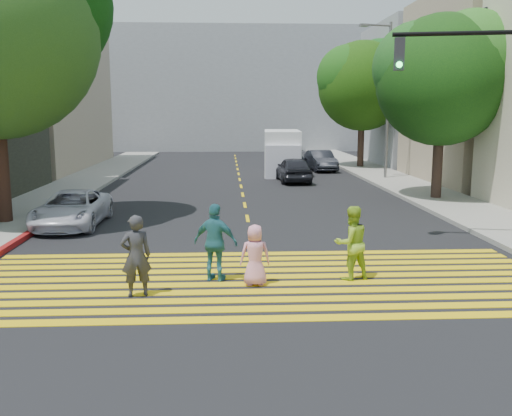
{
  "coord_description": "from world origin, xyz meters",
  "views": [
    {
      "loc": [
        -0.74,
        -11.33,
        3.83
      ],
      "look_at": [
        0.0,
        3.0,
        1.4
      ],
      "focal_mm": 40.0,
      "sensor_mm": 36.0,
      "label": 1
    }
  ],
  "objects": [
    {
      "name": "pedestrian_extra",
      "position": [
        -1.01,
        1.34,
        0.89
      ],
      "size": [
        1.13,
        0.79,
        1.78
      ],
      "primitive_type": "imported",
      "rotation": [
        0.0,
        0.0,
        2.77
      ],
      "color": "#2B727F",
      "rests_on": "ground"
    },
    {
      "name": "backdrop_block",
      "position": [
        0.0,
        48.0,
        6.0
      ],
      "size": [
        30.0,
        8.0,
        12.0
      ],
      "primitive_type": "cube",
      "color": "gray",
      "rests_on": "ground"
    },
    {
      "name": "lane_line",
      "position": [
        0.0,
        22.5,
        0.01
      ],
      "size": [
        0.12,
        34.4,
        0.01
      ],
      "color": "yellow",
      "rests_on": "ground"
    },
    {
      "name": "crosswalk",
      "position": [
        0.0,
        1.28,
        0.01
      ],
      "size": [
        13.4,
        5.3,
        0.01
      ],
      "color": "yellow",
      "rests_on": "ground"
    },
    {
      "name": "pedestrian_woman",
      "position": [
        2.1,
        1.28,
        0.86
      ],
      "size": [
        0.98,
        0.86,
        1.72
      ],
      "primitive_type": "imported",
      "rotation": [
        0.0,
        0.0,
        3.43
      ],
      "color": "#96C02C",
      "rests_on": "ground"
    },
    {
      "name": "curb_red",
      "position": [
        -6.9,
        6.0,
        0.08
      ],
      "size": [
        0.2,
        8.0,
        0.16
      ],
      "primitive_type": "cube",
      "color": "maroon",
      "rests_on": "ground"
    },
    {
      "name": "sidewalk_left",
      "position": [
        -8.5,
        22.0,
        0.07
      ],
      "size": [
        3.0,
        40.0,
        0.15
      ],
      "primitive_type": "cube",
      "color": "gray",
      "rests_on": "ground"
    },
    {
      "name": "traffic_signal",
      "position": [
        6.93,
        4.31,
        4.13
      ],
      "size": [
        4.29,
        1.11,
        6.38
      ],
      "rotation": [
        0.0,
        0.0,
        -0.21
      ],
      "color": "black",
      "rests_on": "ground"
    },
    {
      "name": "sidewalk_right",
      "position": [
        8.5,
        15.0,
        0.07
      ],
      "size": [
        3.0,
        60.0,
        0.15
      ],
      "primitive_type": "cube",
      "color": "gray",
      "rests_on": "ground"
    },
    {
      "name": "dark_car_near",
      "position": [
        2.94,
        19.79,
        0.7
      ],
      "size": [
        1.8,
        4.15,
        1.4
      ],
      "primitive_type": "imported",
      "rotation": [
        0.0,
        0.0,
        3.18
      ],
      "color": "black",
      "rests_on": "ground"
    },
    {
      "name": "white_sedan",
      "position": [
        -5.96,
        7.89,
        0.6
      ],
      "size": [
        2.03,
        4.34,
        1.2
      ],
      "primitive_type": "imported",
      "rotation": [
        0.0,
        0.0,
        -0.01
      ],
      "color": "silver",
      "rests_on": "ground"
    },
    {
      "name": "pedestrian_man",
      "position": [
        -2.64,
        0.31,
        0.87
      ],
      "size": [
        0.73,
        0.58,
        1.74
      ],
      "primitive_type": "imported",
      "rotation": [
        0.0,
        0.0,
        3.44
      ],
      "color": "#323235",
      "rests_on": "ground"
    },
    {
      "name": "dark_car_parked",
      "position": [
        5.43,
        25.73,
        0.66
      ],
      "size": [
        1.74,
        4.13,
        1.33
      ],
      "primitive_type": "imported",
      "rotation": [
        0.0,
        0.0,
        0.09
      ],
      "color": "black",
      "rests_on": "ground"
    },
    {
      "name": "street_lamp",
      "position": [
        8.07,
        20.35,
        4.95
      ],
      "size": [
        1.93,
        0.64,
        8.63
      ],
      "rotation": [
        0.0,
        0.0,
        0.24
      ],
      "color": "slate",
      "rests_on": "ground"
    },
    {
      "name": "white_van",
      "position": [
        2.69,
        23.75,
        1.27
      ],
      "size": [
        2.51,
        5.81,
        2.68
      ],
      "rotation": [
        0.0,
        0.0,
        -0.07
      ],
      "color": "white",
      "rests_on": "ground"
    },
    {
      "name": "silver_car",
      "position": [
        3.7,
        28.72,
        0.68
      ],
      "size": [
        2.15,
        4.76,
        1.35
      ],
      "primitive_type": "imported",
      "rotation": [
        0.0,
        0.0,
        3.09
      ],
      "color": "#9DA9BA",
      "rests_on": "ground"
    },
    {
      "name": "tree_right_far",
      "position": [
        8.48,
        27.23,
        5.85
      ],
      "size": [
        6.67,
        6.12,
        8.66
      ],
      "rotation": [
        0.0,
        0.0,
        0.02
      ],
      "color": "#3A231B",
      "rests_on": "ground"
    },
    {
      "name": "building_right_grey",
      "position": [
        15.0,
        30.0,
        5.0
      ],
      "size": [
        10.0,
        10.0,
        10.0
      ],
      "primitive_type": "cube",
      "color": "gray",
      "rests_on": "ground"
    },
    {
      "name": "ground",
      "position": [
        0.0,
        0.0,
        0.0
      ],
      "size": [
        120.0,
        120.0,
        0.0
      ],
      "primitive_type": "plane",
      "color": "black"
    },
    {
      "name": "pedestrian_child",
      "position": [
        -0.13,
        0.94,
        0.69
      ],
      "size": [
        0.7,
        0.47,
        1.38
      ],
      "primitive_type": "imported",
      "rotation": [
        0.0,
        0.0,
        3.2
      ],
      "color": "pink",
      "rests_on": "ground"
    },
    {
      "name": "tree_right_near",
      "position": [
        8.44,
        12.78,
        5.43
      ],
      "size": [
        7.47,
        7.25,
        8.02
      ],
      "rotation": [
        0.0,
        0.0,
        -0.41
      ],
      "color": "#33221A",
      "rests_on": "ground"
    }
  ]
}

